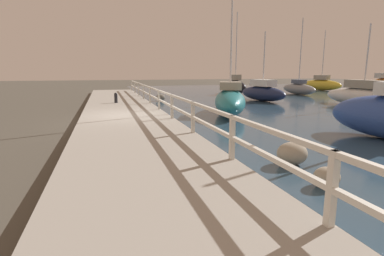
% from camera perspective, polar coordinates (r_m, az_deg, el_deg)
% --- Properties ---
extents(ground_plane, '(120.00, 120.00, 0.00)m').
position_cam_1_polar(ground_plane, '(13.30, -12.54, 1.24)').
color(ground_plane, '#4C473D').
extents(dock_walkway, '(3.68, 36.00, 0.28)m').
position_cam_1_polar(dock_walkway, '(13.28, -12.57, 1.84)').
color(dock_walkway, '#9E998E').
rests_on(dock_walkway, ground).
extents(railing, '(0.10, 32.50, 0.96)m').
position_cam_1_polar(railing, '(13.40, -5.23, 5.58)').
color(railing, silver).
rests_on(railing, dock_walkway).
extents(boulder_far_strip, '(0.71, 0.64, 0.54)m').
position_cam_1_polar(boulder_far_strip, '(7.37, 18.53, -4.63)').
color(boulder_far_strip, gray).
rests_on(boulder_far_strip, ground).
extents(boulder_water_edge, '(0.51, 0.45, 0.38)m').
position_cam_1_polar(boulder_water_edge, '(6.28, 24.28, -8.48)').
color(boulder_water_edge, gray).
rests_on(boulder_water_edge, ground).
extents(boulder_near_dock, '(0.66, 0.60, 0.50)m').
position_cam_1_polar(boulder_near_dock, '(21.96, -6.01, 5.81)').
color(boulder_near_dock, '#666056').
rests_on(boulder_near_dock, ground).
extents(mooring_bollard, '(0.19, 0.19, 0.61)m').
position_cam_1_polar(mooring_bollard, '(18.39, -14.30, 5.61)').
color(mooring_bollard, black).
rests_on(mooring_bollard, dock_walkway).
extents(sailboat_orange, '(2.45, 3.36, 5.36)m').
position_cam_1_polar(sailboat_orange, '(30.13, 32.58, 6.69)').
color(sailboat_orange, orange).
rests_on(sailboat_orange, water_surface).
extents(sailboat_white, '(1.34, 5.89, 4.87)m').
position_cam_1_polar(sailboat_white, '(21.10, 29.81, 5.35)').
color(sailboat_white, white).
rests_on(sailboat_white, water_surface).
extents(sailboat_black, '(1.21, 3.62, 7.31)m').
position_cam_1_polar(sailboat_black, '(28.48, 8.26, 7.92)').
color(sailboat_black, black).
rests_on(sailboat_black, water_surface).
extents(sailboat_teal, '(3.46, 5.73, 6.64)m').
position_cam_1_polar(sailboat_teal, '(15.36, 7.22, 5.23)').
color(sailboat_teal, '#1E707A').
rests_on(sailboat_teal, water_surface).
extents(sailboat_navy, '(2.11, 4.67, 4.84)m').
position_cam_1_polar(sailboat_navy, '(22.36, 13.30, 6.66)').
color(sailboat_navy, '#192347').
rests_on(sailboat_navy, water_surface).
extents(sailboat_yellow, '(2.57, 4.83, 6.46)m').
position_cam_1_polar(sailboat_yellow, '(36.71, 23.41, 7.68)').
color(sailboat_yellow, gold).
rests_on(sailboat_yellow, water_surface).
extents(sailboat_gray, '(1.35, 5.01, 6.77)m').
position_cam_1_polar(sailboat_gray, '(29.58, 19.61, 7.16)').
color(sailboat_gray, gray).
rests_on(sailboat_gray, water_surface).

